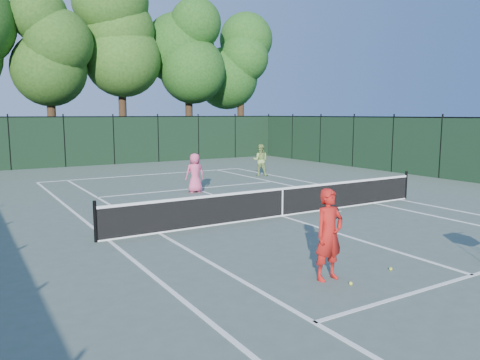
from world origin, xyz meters
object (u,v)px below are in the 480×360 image
coach (329,234)px  loose_ball_midcourt (351,283)px  loose_ball_near_cart (391,269)px  player_pink (195,173)px  player_green (260,160)px

coach → loose_ball_midcourt: (0.14, -0.47, -0.86)m
coach → loose_ball_near_cart: size_ratio=26.31×
coach → player_pink: size_ratio=1.11×
coach → player_green: size_ratio=1.09×
player_green → loose_ball_midcourt: 15.78m
loose_ball_near_cart → loose_ball_midcourt: size_ratio=1.00×
player_green → loose_ball_near_cart: (-6.01, -13.78, -0.79)m
player_pink → loose_ball_near_cart: player_pink is taller
player_pink → loose_ball_near_cart: size_ratio=23.66×
loose_ball_near_cart → coach: bearing=168.6°
loose_ball_near_cart → loose_ball_midcourt: 1.32m
coach → player_pink: (2.28, 10.57, -0.09)m
player_pink → loose_ball_midcourt: player_pink is taller
player_pink → loose_ball_near_cart: (-0.83, -10.86, -0.77)m
player_green → loose_ball_near_cart: size_ratio=24.09×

